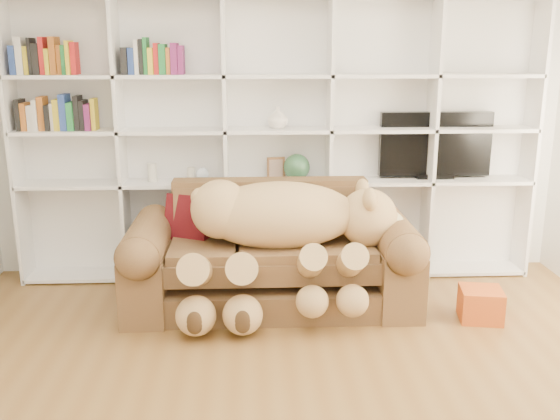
{
  "coord_description": "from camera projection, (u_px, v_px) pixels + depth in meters",
  "views": [
    {
      "loc": [
        -0.24,
        -2.97,
        2.0
      ],
      "look_at": [
        -0.01,
        1.63,
        0.78
      ],
      "focal_mm": 40.0,
      "sensor_mm": 36.0,
      "label": 1
    }
  ],
  "objects": [
    {
      "name": "picture_frame",
      "position": [
        276.0,
        168.0,
        5.36
      ],
      "size": [
        0.16,
        0.05,
        0.19
      ],
      "primitive_type": "cube",
      "rotation": [
        0.0,
        0.0,
        0.14
      ],
      "color": "brown",
      "rests_on": "bookshelf"
    },
    {
      "name": "shelf_vase",
      "position": [
        278.0,
        117.0,
        5.25
      ],
      "size": [
        0.23,
        0.23,
        0.18
      ],
      "primitive_type": "imported",
      "rotation": [
        0.0,
        0.0,
        0.4
      ],
      "color": "silver",
      "rests_on": "bookshelf"
    },
    {
      "name": "throw_pillow",
      "position": [
        189.0,
        219.0,
        4.95
      ],
      "size": [
        0.43,
        0.35,
        0.39
      ],
      "primitive_type": "cube",
      "rotation": [
        -0.24,
        0.0,
        -0.45
      ],
      "color": "#590F11",
      "rests_on": "sofa"
    },
    {
      "name": "snow_globe",
      "position": [
        202.0,
        174.0,
        5.35
      ],
      "size": [
        0.11,
        0.11,
        0.11
      ],
      "primitive_type": "sphere",
      "color": "silver",
      "rests_on": "bookshelf"
    },
    {
      "name": "green_vase",
      "position": [
        297.0,
        167.0,
        5.37
      ],
      "size": [
        0.23,
        0.23,
        0.23
      ],
      "primitive_type": "sphere",
      "color": "#32613D",
      "rests_on": "bookshelf"
    },
    {
      "name": "bookshelf",
      "position": [
        249.0,
        129.0,
        5.32
      ],
      "size": [
        4.43,
        0.35,
        2.4
      ],
      "color": "white",
      "rests_on": "floor"
    },
    {
      "name": "figurine_short",
      "position": [
        191.0,
        174.0,
        5.34
      ],
      "size": [
        0.09,
        0.09,
        0.12
      ],
      "primitive_type": "cylinder",
      "rotation": [
        0.0,
        0.0,
        0.4
      ],
      "color": "beige",
      "rests_on": "bookshelf"
    },
    {
      "name": "gift_box",
      "position": [
        481.0,
        304.0,
        4.66
      ],
      "size": [
        0.35,
        0.33,
        0.24
      ],
      "primitive_type": "cube",
      "rotation": [
        0.0,
        0.0,
        -0.17
      ],
      "color": "#CA541A",
      "rests_on": "floor"
    },
    {
      "name": "teddy_bear",
      "position": [
        282.0,
        230.0,
        4.65
      ],
      "size": [
        1.72,
        0.93,
        1.0
      ],
      "rotation": [
        0.0,
        0.0,
        -0.06
      ],
      "color": "tan",
      "rests_on": "sofa"
    },
    {
      "name": "tv",
      "position": [
        435.0,
        146.0,
        5.43
      ],
      "size": [
        0.98,
        0.18,
        0.58
      ],
      "color": "black",
      "rests_on": "bookshelf"
    },
    {
      "name": "sofa",
      "position": [
        272.0,
        261.0,
        4.91
      ],
      "size": [
        2.23,
        0.96,
        0.94
      ],
      "color": "brown",
      "rests_on": "floor"
    },
    {
      "name": "wall_back",
      "position": [
        277.0,
        121.0,
        5.46
      ],
      "size": [
        5.0,
        0.02,
        2.7
      ],
      "primitive_type": "cube",
      "color": "white",
      "rests_on": "floor"
    },
    {
      "name": "figurine_tall",
      "position": [
        152.0,
        173.0,
        5.32
      ],
      "size": [
        0.1,
        0.1,
        0.16
      ],
      "primitive_type": "cylinder",
      "rotation": [
        0.0,
        0.0,
        0.34
      ],
      "color": "beige",
      "rests_on": "bookshelf"
    }
  ]
}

